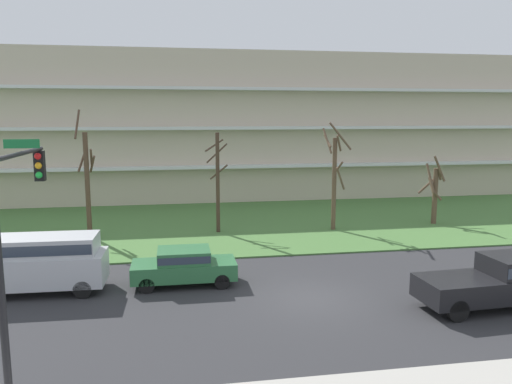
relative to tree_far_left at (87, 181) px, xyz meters
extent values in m
plane|color=#2D2D30|center=(10.21, -11.59, -3.45)|extent=(160.00, 160.00, 0.00)
cube|color=#477238|center=(10.21, 2.41, -3.41)|extent=(80.00, 16.00, 0.08)
cube|color=beige|center=(10.21, 16.23, 2.74)|extent=(54.72, 11.63, 12.37)
cube|color=silver|center=(10.21, 9.96, -0.35)|extent=(52.53, 0.90, 0.24)
cube|color=silver|center=(10.21, 9.96, 2.74)|extent=(52.53, 0.90, 0.24)
cube|color=silver|center=(10.21, 9.96, 5.83)|extent=(52.53, 0.90, 0.24)
cylinder|color=#4C3828|center=(0.01, -0.02, -0.33)|extent=(0.28, 0.28, 6.24)
cylinder|color=#4C3828|center=(0.30, 0.01, 1.31)|extent=(0.20, 0.70, 1.09)
cylinder|color=#4C3828|center=(-0.25, 0.16, 1.14)|extent=(0.53, 0.68, 1.26)
cylinder|color=#4C3828|center=(-0.39, 0.06, 3.24)|extent=(0.29, 0.94, 1.68)
cylinder|color=#4C3828|center=(0.32, 0.15, 0.94)|extent=(0.50, 0.77, 1.03)
cylinder|color=#423023|center=(7.59, 0.10, -0.36)|extent=(0.23, 0.23, 6.17)
cylinder|color=#423023|center=(7.45, 0.65, 1.92)|extent=(1.19, 0.40, 0.78)
cylinder|color=#423023|center=(7.72, 0.62, 0.28)|extent=(1.13, 0.37, 0.97)
cylinder|color=#423023|center=(7.61, 0.73, 1.44)|extent=(1.33, 0.15, 1.23)
cylinder|color=brown|center=(14.80, -0.39, -0.53)|extent=(0.28, 0.28, 5.83)
cylinder|color=brown|center=(15.10, -0.22, 0.49)|extent=(0.50, 0.74, 0.89)
cylinder|color=brown|center=(14.99, -0.58, 2.05)|extent=(0.53, 0.54, 1.01)
cylinder|color=brown|center=(14.30, -0.44, 2.19)|extent=(0.22, 1.08, 0.77)
cylinder|color=brown|center=(15.08, -0.74, -0.10)|extent=(0.84, 0.73, 1.48)
cylinder|color=brown|center=(14.88, -1.10, 2.50)|extent=(1.52, 0.30, 1.70)
cylinder|color=brown|center=(14.26, -0.49, 2.21)|extent=(0.34, 1.19, 1.52)
cylinder|color=brown|center=(21.94, 0.17, -1.57)|extent=(0.33, 0.33, 3.76)
cylinder|color=brown|center=(21.84, 0.91, -0.83)|extent=(1.59, 0.35, 1.28)
cylinder|color=brown|center=(21.63, 0.16, -0.80)|extent=(0.15, 0.73, 1.01)
cylinder|color=brown|center=(21.87, -0.15, -1.40)|extent=(0.76, 0.30, 0.76)
cylinder|color=brown|center=(21.51, 0.10, -0.32)|extent=(0.30, 1.01, 1.89)
cylinder|color=brown|center=(21.94, -0.22, 0.33)|extent=(0.91, 0.16, 1.71)
cylinder|color=brown|center=(22.09, 0.00, 0.03)|extent=(0.54, 0.50, 1.01)
cube|color=black|center=(16.52, -13.59, -2.62)|extent=(5.50, 2.29, 0.85)
cube|color=black|center=(17.42, -13.54, -1.85)|extent=(1.90, 1.94, 0.70)
cube|color=#2D3847|center=(17.42, -13.54, -1.85)|extent=(1.86, 1.97, 0.38)
cylinder|color=black|center=(14.58, -12.80, -3.05)|extent=(0.81, 0.26, 0.80)
cylinder|color=black|center=(14.68, -14.58, -3.05)|extent=(0.81, 0.26, 0.80)
cube|color=#2D6B3D|center=(5.29, -9.09, -2.78)|extent=(4.40, 1.81, 0.70)
cube|color=#2D6B3D|center=(5.29, -9.09, -2.15)|extent=(2.20, 1.66, 0.55)
cube|color=#2D3847|center=(5.29, -9.09, -2.15)|extent=(2.16, 1.70, 0.30)
cylinder|color=black|center=(3.75, -9.87, -3.13)|extent=(0.64, 0.22, 0.64)
cylinder|color=black|center=(3.76, -8.29, -3.13)|extent=(0.64, 0.22, 0.64)
cylinder|color=black|center=(6.83, -9.88, -3.13)|extent=(0.64, 0.22, 0.64)
cylinder|color=black|center=(6.84, -8.30, -3.13)|extent=(0.64, 0.22, 0.64)
cube|color=#B7BABF|center=(-0.53, -9.09, -2.46)|extent=(5.25, 2.13, 1.25)
cube|color=#B7BABF|center=(-0.53, -9.09, -1.46)|extent=(4.64, 1.95, 0.75)
cube|color=#2D3847|center=(-0.53, -9.09, -1.46)|extent=(4.55, 1.99, 0.41)
cylinder|color=black|center=(-2.32, -8.15, -3.09)|extent=(0.73, 0.24, 0.72)
cylinder|color=black|center=(1.27, -10.02, -3.09)|extent=(0.73, 0.24, 0.72)
cylinder|color=black|center=(1.31, -8.24, -3.09)|extent=(0.73, 0.24, 0.72)
cylinder|color=black|center=(1.01, -18.19, -0.15)|extent=(0.18, 0.18, 6.60)
cylinder|color=black|center=(1.01, -16.02, 2.75)|extent=(0.12, 4.34, 0.12)
cube|color=black|center=(1.01, -14.15, 2.25)|extent=(0.28, 0.28, 0.90)
sphere|color=red|center=(1.01, -14.30, 2.55)|extent=(0.20, 0.20, 0.20)
sphere|color=#F2A519|center=(1.01, -14.30, 2.27)|extent=(0.20, 0.20, 0.20)
sphere|color=green|center=(1.01, -14.30, 1.99)|extent=(0.20, 0.20, 0.20)
cube|color=#197238|center=(1.01, -15.80, 3.00)|extent=(0.90, 0.04, 0.24)
camera|label=1|loc=(4.93, -29.79, 3.75)|focal=34.92mm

